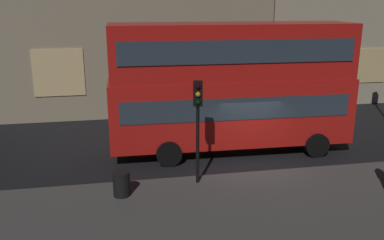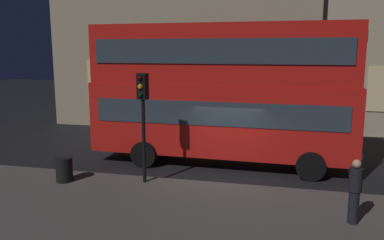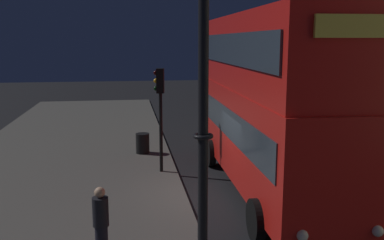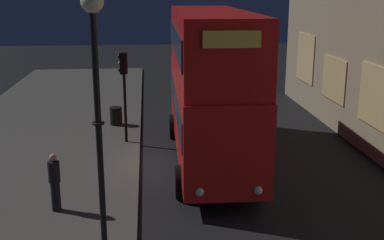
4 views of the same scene
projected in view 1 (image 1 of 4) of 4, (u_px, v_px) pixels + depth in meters
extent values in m
plane|color=black|center=(253.00, 166.00, 16.64)|extent=(80.00, 80.00, 0.00)
cube|color=#4C4944|center=(309.00, 229.00, 11.93)|extent=(44.00, 8.37, 0.12)
cube|color=#F2D18C|center=(59.00, 73.00, 21.96)|extent=(2.65, 0.06, 2.51)
cube|color=#E5C67F|center=(137.00, 77.00, 22.79)|extent=(2.65, 0.06, 1.93)
cube|color=#E5C67F|center=(210.00, 73.00, 23.49)|extent=(2.65, 0.06, 2.27)
cube|color=#F9E09E|center=(271.00, 72.00, 24.80)|extent=(2.09, 0.06, 2.12)
cube|color=#F9E09E|center=(322.00, 66.00, 25.30)|extent=(2.09, 0.06, 2.31)
cube|color=#E5C67F|center=(371.00, 66.00, 25.89)|extent=(2.09, 0.06, 2.13)
cube|color=red|center=(230.00, 110.00, 17.77)|extent=(10.26, 2.71, 2.76)
cube|color=red|center=(232.00, 51.00, 17.08)|extent=(10.06, 2.66, 2.25)
cube|color=#2D3842|center=(231.00, 102.00, 17.68)|extent=(9.45, 2.76, 0.90)
cube|color=#2D3842|center=(232.00, 48.00, 17.05)|extent=(9.45, 2.76, 0.90)
cube|color=#F2D84C|center=(347.00, 34.00, 17.69)|extent=(0.11, 1.50, 0.44)
sphere|color=white|center=(330.00, 122.00, 19.63)|extent=(0.24, 0.24, 0.24)
sphere|color=white|center=(348.00, 132.00, 18.09)|extent=(0.24, 0.24, 0.24)
cylinder|color=black|center=(293.00, 127.00, 19.93)|extent=(1.03, 0.26, 1.03)
cylinder|color=black|center=(317.00, 145.00, 17.47)|extent=(1.03, 0.26, 1.03)
cylinder|color=black|center=(163.00, 134.00, 18.96)|extent=(1.03, 0.26, 1.03)
cylinder|color=black|center=(169.00, 154.00, 16.49)|extent=(1.03, 0.26, 1.03)
cylinder|color=black|center=(198.00, 145.00, 14.49)|extent=(0.12, 0.12, 2.84)
cube|color=black|center=(198.00, 93.00, 13.98)|extent=(0.36, 0.31, 0.85)
sphere|color=black|center=(198.00, 86.00, 13.76)|extent=(0.17, 0.17, 0.17)
sphere|color=orange|center=(198.00, 94.00, 13.83)|extent=(0.17, 0.17, 0.17)
sphere|color=black|center=(198.00, 102.00, 13.91)|extent=(0.17, 0.17, 0.17)
cylinder|color=black|center=(122.00, 184.00, 13.76)|extent=(0.56, 0.56, 0.83)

